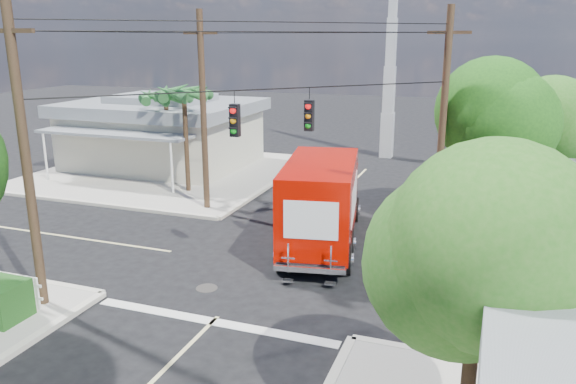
% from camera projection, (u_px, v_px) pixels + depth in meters
% --- Properties ---
extents(ground, '(120.00, 120.00, 0.00)m').
position_uv_depth(ground, '(269.00, 266.00, 19.90)').
color(ground, black).
rests_on(ground, ground).
extents(sidewalk_ne, '(14.12, 14.12, 0.14)m').
position_uv_depth(sidewalk_ne, '(572.00, 209.00, 26.16)').
color(sidewalk_ne, '#A49F94').
rests_on(sidewalk_ne, ground).
extents(sidewalk_nw, '(14.12, 14.12, 0.14)m').
position_uv_depth(sidewalk_nw, '(167.00, 172.00, 33.32)').
color(sidewalk_nw, '#A49F94').
rests_on(sidewalk_nw, ground).
extents(road_markings, '(32.00, 32.00, 0.01)m').
position_uv_depth(road_markings, '(252.00, 282.00, 18.57)').
color(road_markings, beige).
rests_on(road_markings, ground).
extents(building_nw, '(10.80, 10.20, 4.30)m').
position_uv_depth(building_nw, '(163.00, 131.00, 34.54)').
color(building_nw, beige).
rests_on(building_nw, sidewalk_nw).
extents(radio_tower, '(0.80, 0.80, 17.00)m').
position_uv_depth(radio_tower, '(390.00, 72.00, 36.34)').
color(radio_tower, silver).
rests_on(radio_tower, ground).
extents(tree_ne_front, '(4.21, 4.14, 6.66)m').
position_uv_depth(tree_ne_front, '(498.00, 117.00, 22.37)').
color(tree_ne_front, '#422D1C').
rests_on(tree_ne_front, sidewalk_ne).
extents(tree_ne_back, '(3.77, 3.66, 5.82)m').
position_uv_depth(tree_ne_back, '(562.00, 127.00, 23.67)').
color(tree_ne_back, '#422D1C').
rests_on(tree_ne_back, sidewalk_ne).
extents(tree_se, '(3.67, 3.54, 5.62)m').
position_uv_depth(tree_se, '(481.00, 259.00, 9.96)').
color(tree_se, '#422D1C').
rests_on(tree_se, sidewalk_se).
extents(palm_nw_front, '(3.01, 3.08, 5.59)m').
position_uv_depth(palm_nw_front, '(184.00, 95.00, 27.81)').
color(palm_nw_front, '#422D1C').
rests_on(palm_nw_front, sidewalk_nw).
extents(palm_nw_back, '(3.01, 3.08, 5.19)m').
position_uv_depth(palm_nw_back, '(166.00, 98.00, 29.93)').
color(palm_nw_back, '#422D1C').
rests_on(palm_nw_back, sidewalk_nw).
extents(utility_poles, '(12.00, 10.68, 9.00)m').
position_uv_depth(utility_poles, '(244.00, 126.00, 20.63)').
color(utility_poles, '#473321').
rests_on(utility_poles, ground).
extents(vending_boxes, '(1.90, 0.50, 1.10)m').
position_uv_depth(vending_boxes, '(470.00, 216.00, 23.19)').
color(vending_boxes, '#A60E10').
rests_on(vending_boxes, sidewalk_ne).
extents(delivery_truck, '(3.82, 8.28, 3.46)m').
position_uv_depth(delivery_truck, '(322.00, 201.00, 21.50)').
color(delivery_truck, black).
rests_on(delivery_truck, ground).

